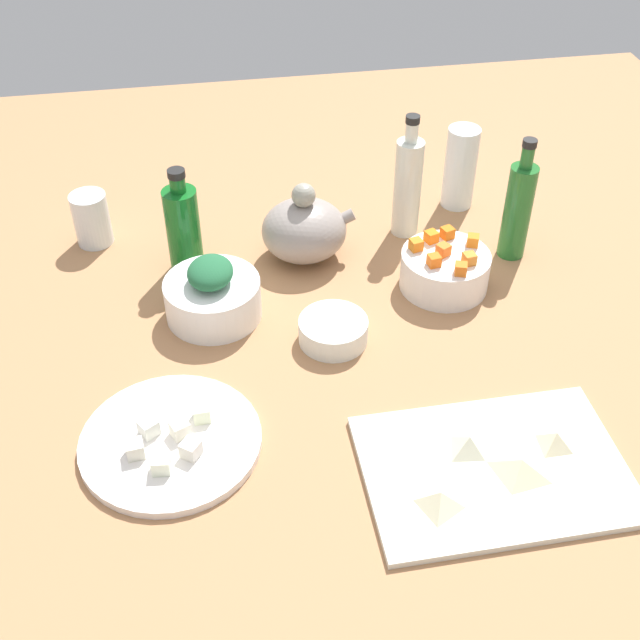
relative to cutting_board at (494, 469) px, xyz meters
The scene contains 31 objects.
tabletop 32.04cm from the cutting_board, 123.02° to the left, with size 190.00×190.00×3.00cm, color #A8754D.
cutting_board is the anchor object (origin of this frame).
plate_tofu 41.16cm from the cutting_board, 164.10° to the left, with size 23.44×23.44×1.20cm, color white.
bowl_greens 48.85cm from the cutting_board, 131.26° to the left, with size 14.58×14.58×6.24cm, color white.
bowl_carrots 38.12cm from the cutting_board, 83.28° to the left, with size 14.02×14.02×6.08cm, color white.
bowl_small_side 31.76cm from the cutting_board, 118.81° to the left, with size 10.22×10.22×3.67cm, color white.
teapot 52.44cm from the cutting_board, 107.96° to the left, with size 15.64×13.02×13.73cm.
bottle_0 48.79cm from the cutting_board, 67.82° to the left, with size 4.52×4.52×21.17cm.
bottle_1 61.47cm from the cutting_board, 125.69° to the left, with size 5.49×5.49×18.26cm.
bottle_2 54.78cm from the cutting_board, 87.70° to the left, with size 4.65×4.65×21.83cm.
drinking_glass_0 78.69cm from the cutting_board, 130.34° to the left, with size 6.10×6.10×9.17cm, color white.
drinking_glass_1 63.08cm from the cutting_board, 77.33° to the left, with size 5.70×5.70×14.98cm, color white.
carrot_cube_0 38.70cm from the cutting_board, 84.12° to the left, with size 1.80×1.80×1.80cm, color orange.
carrot_cube_1 41.18cm from the cutting_board, 76.90° to the left, with size 1.80×1.80×1.80cm, color orange.
carrot_cube_2 43.25cm from the cutting_board, 82.11° to the left, with size 1.80×1.80×1.80cm, color orange.
carrot_cube_3 42.37cm from the cutting_board, 85.84° to the left, with size 1.80×1.80×1.80cm, color orange.
carrot_cube_4 36.29cm from the cutting_board, 78.46° to the left, with size 1.80×1.80×1.80cm, color orange.
carrot_cube_5 36.09cm from the cutting_board, 87.24° to the left, with size 1.80×1.80×1.80cm, color orange.
carrot_cube_6 33.71cm from the cutting_board, 81.14° to the left, with size 1.80×1.80×1.80cm, color orange.
carrot_cube_7 40.52cm from the cutting_board, 89.89° to the left, with size 1.80×1.80×1.80cm, color orange.
chopped_greens_mound 49.37cm from the cutting_board, 131.26° to the left, with size 8.14×6.81×3.70cm, color #225F38.
tofu_cube_0 38.04cm from the cutting_board, 158.35° to the left, with size 2.20×2.20×2.20cm, color #ECF5CC.
tofu_cube_1 37.92cm from the cutting_board, 167.74° to the left, with size 2.20×2.20×2.20cm, color silver.
tofu_cube_2 44.05cm from the cutting_board, 163.34° to the left, with size 2.20×2.20×2.20cm, color white.
tofu_cube_3 41.24cm from the cutting_board, behind, with size 2.20×2.20×2.20cm, color white.
tofu_cube_4 40.01cm from the cutting_board, 162.98° to the left, with size 2.20×2.20×2.20cm, color white.
tofu_cube_5 44.87cm from the cutting_board, 168.13° to the left, with size 2.20×2.20×2.20cm, color silver.
dumpling_0 3.48cm from the cutting_board, 28.93° to the right, with size 5.94×5.38×2.41cm, color beige.
dumpling_1 9.04cm from the cutting_board, 13.79° to the left, with size 4.02×3.79×2.20cm, color beige.
dumpling_2 9.58cm from the cutting_board, 152.42° to the right, with size 4.96×4.47×2.18cm, color beige.
dumpling_3 4.41cm from the cutting_board, 125.66° to the left, with size 4.66×3.97×2.23cm, color beige.
Camera 1 is at (-15.07, -88.04, 83.29)cm, focal length 45.90 mm.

